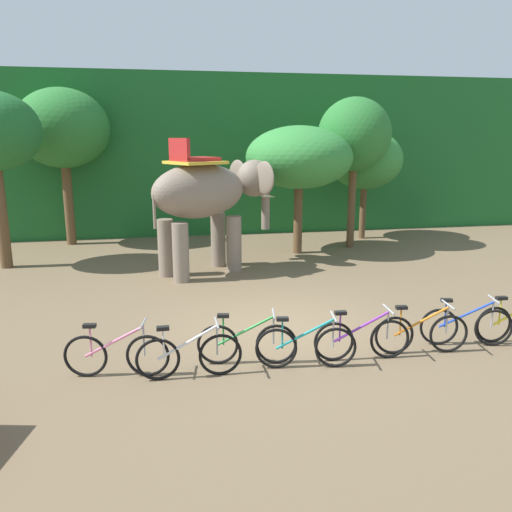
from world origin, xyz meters
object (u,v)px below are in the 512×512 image
at_px(bike_pink, 116,354).
at_px(bike_orange, 421,333).
at_px(tree_center, 63,129).
at_px(bike_white, 189,355).
at_px(tree_center_left, 354,135).
at_px(bike_teal, 306,346).
at_px(tree_left, 299,158).
at_px(bike_blue, 466,326).
at_px(bike_purple, 362,339).
at_px(tree_center_right, 365,160).
at_px(elephant, 209,195).
at_px(bike_green, 247,343).

xyz_separation_m(bike_pink, bike_orange, (5.29, -0.07, 0.00)).
xyz_separation_m(tree_center, bike_white, (3.54, -11.56, -3.69)).
bearing_deg(bike_orange, tree_center_left, 76.88).
bearing_deg(bike_teal, bike_orange, 5.03).
distance_m(tree_left, bike_blue, 8.73).
bearing_deg(bike_pink, tree_center, 101.92).
height_order(tree_center_left, bike_teal, tree_center_left).
bearing_deg(tree_center_left, bike_blue, -97.09).
xyz_separation_m(tree_center, tree_center_left, (9.77, -2.38, -0.22)).
xyz_separation_m(tree_left, bike_white, (-4.15, -8.59, -2.76)).
distance_m(tree_center_left, bike_purple, 10.21).
bearing_deg(tree_center, bike_pink, -78.08).
distance_m(tree_center, tree_left, 8.29).
xyz_separation_m(tree_center_left, bike_blue, (-1.09, -8.80, -3.47)).
xyz_separation_m(bike_purple, bike_blue, (2.15, 0.23, 0.00)).
distance_m(tree_left, bike_white, 9.94).
bearing_deg(tree_center_right, bike_orange, -106.69).
relative_size(tree_center, bike_purple, 3.20).
height_order(elephant, bike_teal, elephant).
height_order(tree_center, bike_green, tree_center).
relative_size(bike_white, bike_orange, 1.00).
xyz_separation_m(elephant, bike_purple, (1.95, -6.59, -1.82)).
bearing_deg(bike_green, tree_center_left, 59.34).
distance_m(bike_pink, bike_blue, 6.29).
bearing_deg(bike_purple, bike_blue, 6.23).
height_order(bike_white, bike_purple, same).
height_order(tree_center, bike_pink, tree_center).
bearing_deg(bike_orange, elephant, 115.41).
relative_size(tree_center, bike_blue, 3.27).
height_order(bike_green, bike_teal, same).
bearing_deg(bike_green, bike_blue, 0.48).
relative_size(tree_center_right, bike_teal, 2.40).
bearing_deg(bike_white, elephant, 81.23).
bearing_deg(bike_blue, bike_purple, -173.77).
distance_m(bike_teal, bike_blue, 3.22).
bearing_deg(tree_center_left, bike_white, -124.20).
relative_size(tree_center, bike_orange, 3.21).
relative_size(bike_pink, bike_blue, 1.01).
bearing_deg(tree_left, tree_center_right, 33.39).
xyz_separation_m(tree_center, tree_center_right, (10.82, -0.90, -1.10)).
height_order(bike_teal, bike_blue, same).
height_order(tree_center, bike_teal, tree_center).
bearing_deg(bike_orange, bike_blue, 10.18).
bearing_deg(bike_orange, tree_left, 89.93).
distance_m(tree_center, bike_pink, 12.11).
bearing_deg(tree_center_left, elephant, -154.81).
relative_size(tree_center_left, bike_green, 3.02).
bearing_deg(bike_white, bike_purple, 2.66).
bearing_deg(tree_center_right, bike_white, -124.34).
distance_m(tree_center, bike_teal, 13.31).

